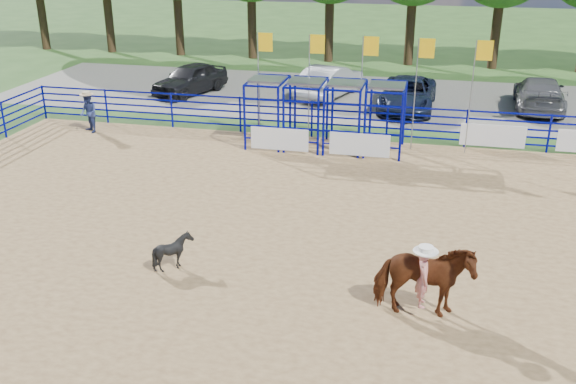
% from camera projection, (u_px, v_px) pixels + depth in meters
% --- Properties ---
extents(ground, '(120.00, 120.00, 0.00)m').
position_uv_depth(ground, '(353.00, 260.00, 16.36)').
color(ground, '#355923').
rests_on(ground, ground).
extents(arena_dirt, '(30.00, 20.00, 0.02)m').
position_uv_depth(arena_dirt, '(353.00, 260.00, 16.36)').
color(arena_dirt, '#9D7C4E').
rests_on(arena_dirt, ground).
extents(gravel_strip, '(40.00, 10.00, 0.01)m').
position_uv_depth(gravel_strip, '(398.00, 99.00, 31.68)').
color(gravel_strip, slate).
rests_on(gravel_strip, ground).
extents(horse_and_rider, '(2.15, 1.12, 2.34)m').
position_uv_depth(horse_and_rider, '(423.00, 278.00, 13.64)').
color(horse_and_rider, '#5B2912').
rests_on(horse_and_rider, arena_dirt).
extents(calf, '(0.87, 0.78, 0.93)m').
position_uv_depth(calf, '(173.00, 251.00, 15.76)').
color(calf, black).
rests_on(calf, arena_dirt).
extents(spectator_cowboy, '(1.00, 0.97, 1.68)m').
position_uv_depth(spectator_cowboy, '(88.00, 112.00, 26.25)').
color(spectator_cowboy, navy).
rests_on(spectator_cowboy, arena_dirt).
extents(car_a, '(3.22, 4.81, 1.52)m').
position_uv_depth(car_a, '(190.00, 79.00, 32.53)').
color(car_a, black).
rests_on(car_a, gravel_strip).
extents(car_b, '(2.97, 5.05, 1.57)m').
position_uv_depth(car_b, '(330.00, 81.00, 31.95)').
color(car_b, gray).
rests_on(car_b, gravel_strip).
extents(car_c, '(2.60, 5.31, 1.45)m').
position_uv_depth(car_c, '(407.00, 94.00, 29.60)').
color(car_c, black).
rests_on(car_c, gravel_strip).
extents(car_d, '(2.45, 5.36, 1.52)m').
position_uv_depth(car_d, '(539.00, 94.00, 29.58)').
color(car_d, '#505052').
rests_on(car_d, gravel_strip).
extents(perimeter_fence, '(30.10, 20.10, 1.50)m').
position_uv_depth(perimeter_fence, '(354.00, 234.00, 16.07)').
color(perimeter_fence, '#060B91').
rests_on(perimeter_fence, ground).
extents(chute_assembly, '(19.32, 2.41, 4.20)m').
position_uv_depth(chute_assembly, '(335.00, 116.00, 24.24)').
color(chute_assembly, '#060B91').
rests_on(chute_assembly, ground).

